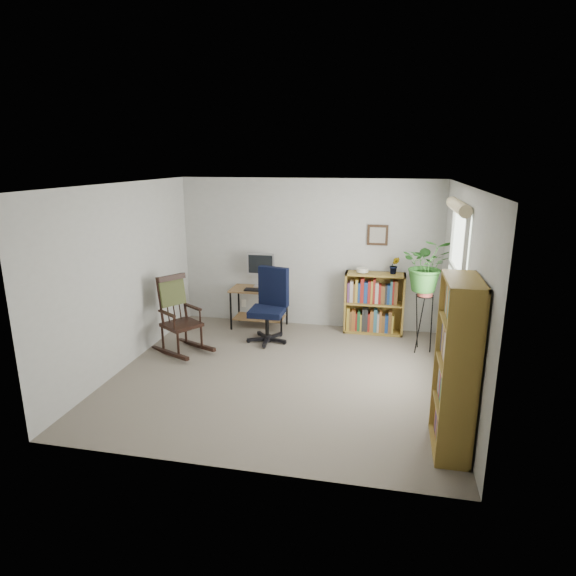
% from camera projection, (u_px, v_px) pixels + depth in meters
% --- Properties ---
extents(floor, '(4.20, 4.00, 0.00)m').
position_uv_depth(floor, '(282.00, 374.00, 6.20)').
color(floor, slate).
rests_on(floor, ground).
extents(ceiling, '(4.20, 4.00, 0.00)m').
position_uv_depth(ceiling, '(281.00, 185.00, 5.57)').
color(ceiling, white).
rests_on(ceiling, ground).
extents(wall_back, '(4.20, 0.00, 2.40)m').
position_uv_depth(wall_back, '(308.00, 254.00, 7.78)').
color(wall_back, '#B7B8B3').
rests_on(wall_back, ground).
extents(wall_front, '(4.20, 0.00, 2.40)m').
position_uv_depth(wall_front, '(229.00, 344.00, 3.99)').
color(wall_front, '#B7B8B3').
rests_on(wall_front, ground).
extents(wall_left, '(0.00, 4.00, 2.40)m').
position_uv_depth(wall_left, '(125.00, 276.00, 6.30)').
color(wall_left, '#B7B8B3').
rests_on(wall_left, ground).
extents(wall_right, '(0.00, 4.00, 2.40)m').
position_uv_depth(wall_right, '(461.00, 294.00, 5.47)').
color(wall_right, '#B7B8B3').
rests_on(wall_right, ground).
extents(window, '(0.12, 1.20, 1.50)m').
position_uv_depth(window, '(456.00, 271.00, 5.71)').
color(window, silver).
rests_on(window, wall_right).
extents(desk, '(0.91, 0.50, 0.65)m').
position_uv_depth(desk, '(259.00, 308.00, 7.87)').
color(desk, olive).
rests_on(desk, floor).
extents(monitor, '(0.46, 0.16, 0.56)m').
position_uv_depth(monitor, '(261.00, 270.00, 7.84)').
color(monitor, '#B0B0B4').
rests_on(monitor, desk).
extents(keyboard, '(0.40, 0.15, 0.02)m').
position_uv_depth(keyboard, '(257.00, 290.00, 7.67)').
color(keyboard, black).
rests_on(keyboard, desk).
extents(office_chair, '(0.75, 0.75, 1.14)m').
position_uv_depth(office_chair, '(267.00, 306.00, 7.17)').
color(office_chair, black).
rests_on(office_chair, floor).
extents(rocking_chair, '(1.13, 1.02, 1.12)m').
position_uv_depth(rocking_chair, '(181.00, 314.00, 6.80)').
color(rocking_chair, black).
rests_on(rocking_chair, floor).
extents(low_bookshelf, '(0.92, 0.31, 0.97)m').
position_uv_depth(low_bookshelf, '(374.00, 303.00, 7.58)').
color(low_bookshelf, olive).
rests_on(low_bookshelf, floor).
extents(tall_bookshelf, '(0.31, 0.73, 1.68)m').
position_uv_depth(tall_bookshelf, '(456.00, 367.00, 4.42)').
color(tall_bookshelf, olive).
rests_on(tall_bookshelf, floor).
extents(plant_stand, '(0.35, 0.35, 0.97)m').
position_uv_depth(plant_stand, '(423.00, 319.00, 6.84)').
color(plant_stand, black).
rests_on(plant_stand, floor).
extents(spider_plant, '(1.69, 1.88, 1.46)m').
position_uv_depth(spider_plant, '(429.00, 239.00, 6.54)').
color(spider_plant, '#265C20').
rests_on(spider_plant, plant_stand).
extents(potted_plant_small, '(0.13, 0.24, 0.11)m').
position_uv_depth(potted_plant_small, '(394.00, 270.00, 7.39)').
color(potted_plant_small, '#265C20').
rests_on(potted_plant_small, low_bookshelf).
extents(framed_picture, '(0.32, 0.04, 0.32)m').
position_uv_depth(framed_picture, '(378.00, 235.00, 7.44)').
color(framed_picture, black).
rests_on(framed_picture, wall_back).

